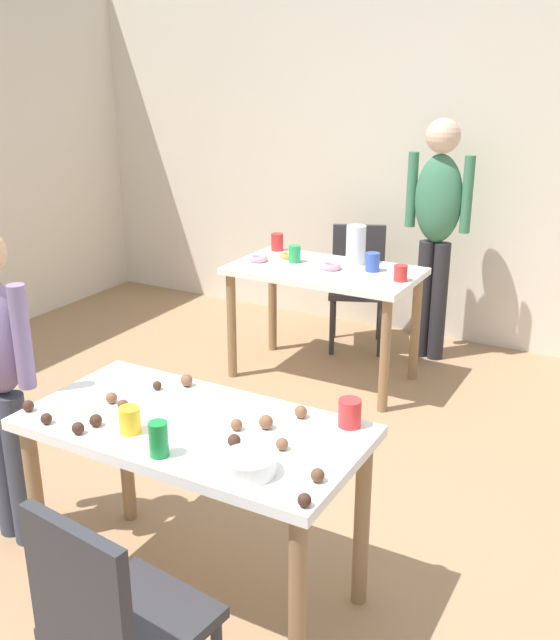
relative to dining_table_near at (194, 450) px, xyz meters
name	(u,v)px	position (x,y,z in m)	size (l,w,h in m)	color
ground_plane	(228,587)	(0.08, 0.08, -0.64)	(6.40, 6.40, 0.00)	#9E7A56
wall_back	(470,164)	(0.08, 3.28, 0.66)	(6.40, 0.10, 2.60)	beige
dining_table_near	(194,450)	(0.00, 0.00, 0.00)	(1.26, 0.64, 0.75)	white
dining_table_far	(324,285)	(-0.48, 2.11, 0.00)	(1.18, 0.66, 0.75)	white
chair_near_table	(112,620)	(0.20, -0.70, -0.14)	(0.45, 0.45, 0.87)	#2D2D33
chair_far_table	(358,279)	(-0.54, 2.80, -0.14)	(0.52, 0.52, 0.87)	#2D2D33
person_adult_far	(437,218)	(0.02, 2.80, 0.36)	(0.45, 0.22, 1.64)	#28282D
mixing_bowl	(249,465)	(0.35, -0.19, 0.14)	(0.18, 0.18, 0.06)	white
soda_can	(159,439)	(0.04, -0.24, 0.17)	(0.07, 0.07, 0.12)	#198438
fork_near	(214,416)	(0.04, 0.08, 0.11)	(0.17, 0.02, 0.01)	silver
cup_near_0	(130,420)	(-0.15, -0.16, 0.16)	(0.08, 0.08, 0.09)	yellow
cup_near_1	(350,413)	(0.51, 0.25, 0.16)	(0.08, 0.08, 0.10)	red
cake_ball_0	(78,428)	(-0.30, -0.26, 0.13)	(0.04, 0.04, 0.04)	#3D2319
cake_ball_1	(234,441)	(0.22, -0.07, 0.13)	(0.05, 0.05, 0.05)	#3D2319
cake_ball_2	(187,380)	(-0.21, 0.25, 0.13)	(0.05, 0.05, 0.05)	brown
cake_ball_3	(123,405)	(-0.29, -0.04, 0.13)	(0.04, 0.04, 0.04)	brown
cake_ball_4	(96,420)	(-0.29, -0.19, 0.13)	(0.05, 0.05, 0.05)	#3D2319
cake_ball_5	(46,419)	(-0.46, -0.26, 0.13)	(0.04, 0.04, 0.04)	#3D2319
cake_ball_6	(282,444)	(0.38, -0.01, 0.13)	(0.04, 0.04, 0.04)	brown
cake_ball_7	(266,422)	(0.25, 0.09, 0.14)	(0.05, 0.05, 0.05)	brown
cake_ball_8	(237,424)	(0.17, 0.03, 0.13)	(0.04, 0.04, 0.04)	brown
cake_ball_9	(157,385)	(-0.29, 0.16, 0.13)	(0.04, 0.04, 0.04)	#3D2319
cake_ball_10	(112,398)	(-0.37, -0.02, 0.13)	(0.04, 0.04, 0.04)	brown
cake_ball_11	(304,500)	(0.59, -0.27, 0.13)	(0.04, 0.04, 0.04)	#3D2319
cake_ball_12	(301,412)	(0.32, 0.23, 0.13)	(0.05, 0.05, 0.05)	brown
cake_ball_13	(318,475)	(0.57, -0.13, 0.13)	(0.04, 0.04, 0.04)	brown
cake_ball_14	(28,406)	(-0.59, -0.22, 0.13)	(0.04, 0.04, 0.04)	#3D2319
pitcher_far	(356,245)	(-0.35, 2.31, 0.23)	(0.13, 0.13, 0.25)	white
cup_far_0	(277,242)	(-0.96, 2.37, 0.17)	(0.08, 0.08, 0.12)	red
cup_far_1	(372,262)	(-0.19, 2.19, 0.17)	(0.09, 0.09, 0.12)	#3351B2
cup_far_2	(295,254)	(-0.71, 2.15, 0.17)	(0.08, 0.08, 0.11)	green
cup_far_3	(401,273)	(0.03, 2.08, 0.16)	(0.08, 0.08, 0.10)	red
donut_far_0	(258,258)	(-0.93, 2.05, 0.13)	(0.13, 0.13, 0.04)	pink
donut_far_1	(287,255)	(-0.81, 2.22, 0.13)	(0.11, 0.11, 0.03)	gold
donut_far_2	(331,266)	(-0.44, 2.11, 0.13)	(0.13, 0.13, 0.04)	pink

